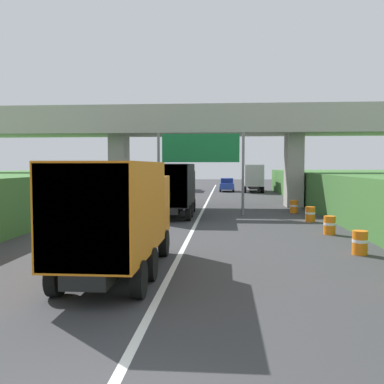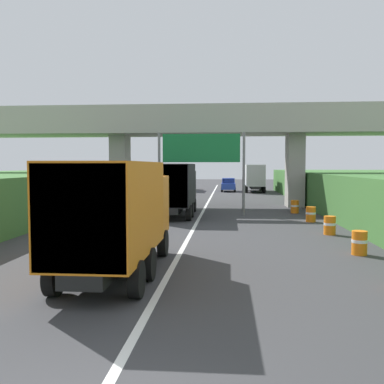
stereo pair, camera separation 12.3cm
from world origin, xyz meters
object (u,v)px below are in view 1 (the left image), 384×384
Objects in this scene: truck_black at (175,187)px; construction_barrel_3 at (310,214)px; truck_red at (176,176)px; truck_orange at (119,212)px; car_blue at (227,185)px; construction_barrel_2 at (330,225)px; construction_barrel_1 at (360,242)px; construction_barrel_4 at (294,207)px; overhead_highway_sign at (201,154)px; truck_white at (253,177)px.

construction_barrel_3 is at bearing -14.80° from truck_black.
truck_red and truck_orange have the same top height.
construction_barrel_2 is (4.85, -34.42, -0.40)m from car_blue.
construction_barrel_1 and construction_barrel_4 have the same top height.
truck_orange is at bearing -95.44° from overhead_highway_sign.
truck_red is 1.78× the size of car_blue.
truck_red reaches higher than construction_barrel_2.
truck_black reaches higher than construction_barrel_3.
truck_orange is at bearing -85.66° from truck_red.
construction_barrel_1 is (1.58, -38.65, -1.47)m from truck_white.
overhead_highway_sign reaches higher than truck_white.
construction_barrel_4 is at bearing -86.83° from truck_white.
overhead_highway_sign is 14.71m from construction_barrel_1.
truck_orange reaches higher than construction_barrel_4.
overhead_highway_sign is 6.53× the size of construction_barrel_4.
truck_black is 27.74m from car_blue.
construction_barrel_3 is (6.70, -3.14, -3.66)m from overhead_highway_sign.
construction_barrel_3 is at bearing -87.35° from construction_barrel_4.
construction_barrel_2 is at bearing -89.91° from construction_barrel_3.
truck_orange and truck_white have the same top height.
construction_barrel_4 is at bearing -79.51° from car_blue.
construction_barrel_1 is at bearing -74.27° from truck_red.
truck_orange is 1.78× the size of car_blue.
construction_barrel_1 is 1.00× the size of construction_barrel_4.
truck_red is at bearing 164.71° from truck_white.
truck_white is at bearing 93.08° from construction_barrel_3.
truck_red is at bearing 107.63° from construction_barrel_2.
truck_white is 24.59m from construction_barrel_4.
car_blue is at bearing 99.27° from construction_barrel_3.
construction_barrel_2 is (-0.00, 4.71, 0.00)m from construction_barrel_1.
construction_barrel_3 is at bearing -25.14° from overhead_highway_sign.
construction_barrel_4 is (-0.23, 14.14, 0.00)m from construction_barrel_1.
truck_orange is 8.11× the size of construction_barrel_2.
construction_barrel_4 is (8.02, 17.75, -1.47)m from truck_orange.
truck_black is 14.37m from construction_barrel_1.
overhead_highway_sign is 6.53× the size of construction_barrel_3.
truck_orange is at bearing -89.73° from truck_black.
truck_orange and truck_black have the same top height.
car_blue reaches higher than construction_barrel_4.
truck_red is 10.45m from truck_white.
construction_barrel_4 is at bearing 13.62° from overhead_highway_sign.
truck_black is (3.34, -29.78, 0.00)m from truck_red.
car_blue is (6.81, -2.27, -1.08)m from truck_red.
truck_white reaches higher than construction_barrel_4.
truck_white is at bearing 78.88° from overhead_highway_sign.
construction_barrel_1 is 1.00× the size of construction_barrel_2.
car_blue is 4.56× the size of construction_barrel_4.
construction_barrel_2 is 1.00× the size of construction_barrel_3.
construction_barrel_3 is (8.31, -2.20, -1.47)m from truck_black.
construction_barrel_3 is at bearing -86.92° from truck_white.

